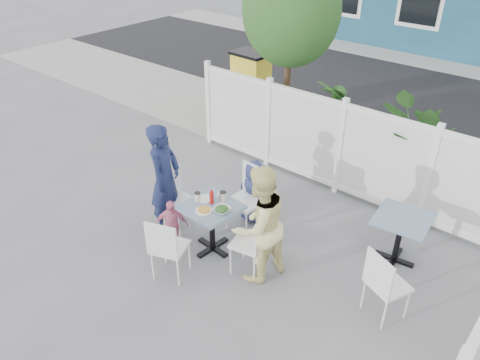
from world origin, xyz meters
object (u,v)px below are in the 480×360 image
Objects in this scene: spare_table at (401,228)px; main_table at (212,216)px; chair_left at (176,195)px; boy at (254,191)px; utility_cabinet at (251,86)px; woman at (259,225)px; toddler at (171,225)px; man at (165,179)px; chair_right at (255,239)px; chair_back at (249,194)px; chair_near at (166,245)px.

main_table is at bearing -145.84° from spare_table.
boy is at bearing 140.14° from chair_left.
woman is (3.37, -4.06, 0.12)m from utility_cabinet.
woman is 2.07× the size of toddler.
spare_table is 0.45× the size of man.
boy is at bearing -63.29° from man.
utility_cabinet is at bearing 0.45° from man.
chair_right reaches higher than spare_table.
boy is (-0.06, 0.18, -0.08)m from chair_back.
man is (-0.85, -0.04, 0.28)m from main_table.
main_table is at bearing 89.05° from chair_back.
utility_cabinet reaches higher than chair_left.
main_table reaches higher than spare_table.
utility_cabinet is at bearing -127.91° from woman.
boy reaches higher than main_table.
man is 1.34m from boy.
woman is at bearing -132.05° from spare_table.
main_table is 0.79× the size of chair_right.
chair_near is 1.19× the size of toddler.
boy is at bearing 27.43° from chair_right.
chair_left is at bearing 110.02° from chair_near.
spare_table is 0.97× the size of toddler.
chair_back is (0.06, 0.75, 0.02)m from main_table.
chair_near is 0.55× the size of man.
boy is at bearing -48.14° from utility_cabinet.
main_table is 0.60m from toddler.
utility_cabinet reaches higher than chair_right.
chair_near is 0.65m from toddler.
main_table is 0.74× the size of chair_back.
chair_back reaches higher than chair_right.
boy is at bearing 31.11° from toddler.
man is at bearing -76.09° from woman.
chair_right is 0.28m from woman.
main_table is 0.73× the size of boy.
main_table is 0.93m from boy.
chair_near is (-2.14, -2.23, -0.02)m from spare_table.
spare_table is at bearing -157.95° from chair_back.
toddler is at bearing 67.61° from chair_back.
chair_near is at bearing -86.49° from toddler.
boy reaches higher than spare_table.
chair_back is (-2.04, -0.68, 0.03)m from spare_table.
utility_cabinet is 4.05m from boy.
utility_cabinet is 5.23m from chair_right.
man reaches higher than spare_table.
chair_near is at bearing 124.56° from chair_right.
spare_table is at bearing 34.16° from main_table.
spare_table is (4.66, -2.64, -0.13)m from utility_cabinet.
chair_left is 0.57× the size of woman.
main_table is at bearing -3.31° from toddler.
spare_table is at bearing -85.62° from man.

